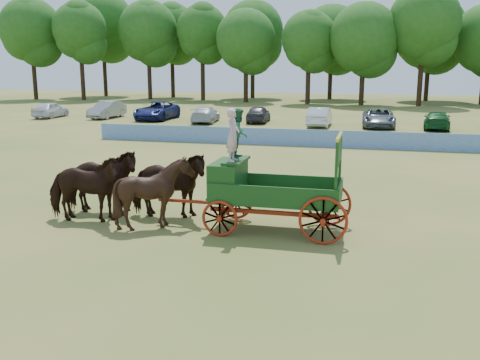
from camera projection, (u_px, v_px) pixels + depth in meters
name	position (u px, v px, depth m)	size (l,w,h in m)	color
ground	(234.00, 235.00, 15.91)	(160.00, 160.00, 0.00)	olive
horse_lead_left	(84.00, 188.00, 16.97)	(1.19, 2.61, 2.20)	black
horse_lead_right	(101.00, 181.00, 18.02)	(1.19, 2.61, 2.20)	black
horse_wheel_left	(155.00, 193.00, 16.40)	(1.78, 2.00, 2.21)	black
horse_wheel_right	(168.00, 185.00, 17.45)	(1.19, 2.61, 2.20)	black
farm_dray	(253.00, 177.00, 16.13)	(6.00, 2.00, 3.71)	#A52B10
sponsor_banner	(292.00, 137.00, 33.10)	(26.00, 0.08, 1.05)	#2152B2
parked_cars	(276.00, 115.00, 45.37)	(46.52, 7.11, 1.64)	silver
treeline	(331.00, 32.00, 71.07)	(92.77, 22.50, 16.18)	#382314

